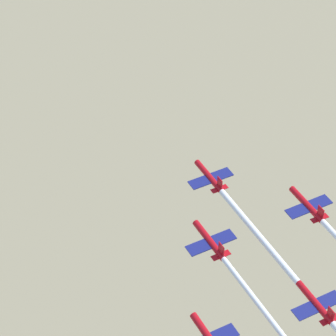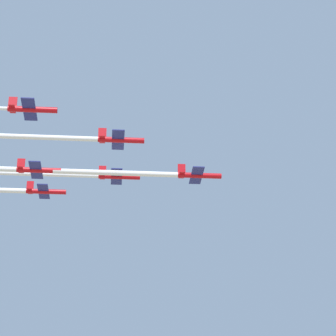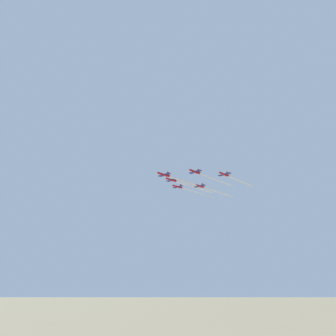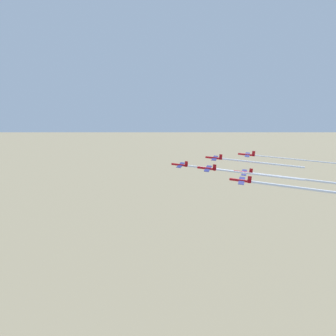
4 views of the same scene
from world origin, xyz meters
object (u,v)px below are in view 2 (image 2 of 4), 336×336
Objects in this scene: jet_1 at (118,176)px; jet_4 at (37,170)px; jet_2 at (119,140)px; jet_5 at (31,109)px; jet_3 at (45,191)px; jet_0 at (198,175)px.

jet_4 is (20.61, 4.16, -3.82)m from jet_1.
jet_5 is at bearing -59.53° from jet_2.
jet_1 is 1.00× the size of jet_2.
jet_3 reaches higher than jet_2.
jet_2 is 1.00× the size of jet_3.
jet_1 is at bearing -120.47° from jet_0.
jet_2 is at bearing -0.00° from jet_1.
jet_5 reaches higher than jet_4.
jet_5 is (41.22, 8.32, 3.77)m from jet_0.
jet_2 is 36.77m from jet_3.
jet_5 reaches higher than jet_0.
jet_3 is at bearing -120.47° from jet_1.
jet_1 is 1.00× the size of jet_5.
jet_4 is (34.26, -11.83, 0.08)m from jet_0.
jet_1 is 21.37m from jet_4.
jet_4 is at bearing -120.47° from jet_2.
jet_1 is (13.65, -15.99, 3.90)m from jet_0.
jet_2 is (6.96, 20.15, -0.95)m from jet_1.
jet_2 is at bearing -59.53° from jet_0.
jet_0 is 42.24m from jet_3.
jet_5 is at bearing -59.53° from jet_0.
jet_4 is 21.64m from jet_5.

